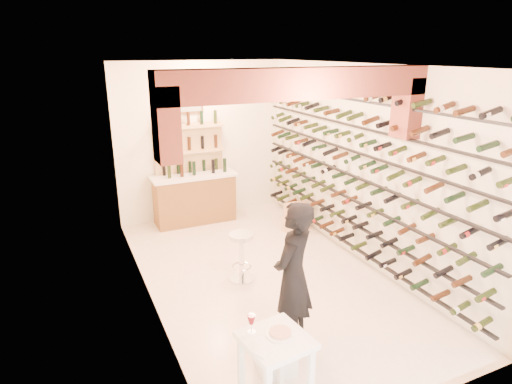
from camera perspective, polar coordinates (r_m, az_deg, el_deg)
ground at (r=7.01m, az=1.04°, el=-10.86°), size 6.00×6.00×0.00m
room_shell at (r=6.01m, az=2.24°, el=7.13°), size 3.52×6.02×3.21m
wine_rack at (r=7.18m, az=12.21°, el=2.79°), size 0.32×5.70×2.56m
back_counter at (r=8.98m, az=-8.01°, el=-0.67°), size 1.70×0.62×1.29m
back_shelving at (r=9.02m, az=-8.63°, el=3.60°), size 1.40×0.31×2.73m
tasting_table at (r=4.35m, az=2.52°, el=-20.06°), size 0.66×0.66×1.04m
white_stool at (r=5.11m, az=2.52°, el=-19.92°), size 0.45×0.45×0.49m
person at (r=5.14m, az=4.85°, el=-10.93°), size 0.79×0.74×1.82m
chrome_barstool at (r=6.71m, az=-1.90°, el=-8.00°), size 0.39×0.39×0.76m
crate_lower at (r=8.64m, az=5.26°, el=-4.03°), size 0.60×0.53×0.30m
crate_upper at (r=8.54m, az=5.31°, el=-2.33°), size 0.44×0.31×0.25m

